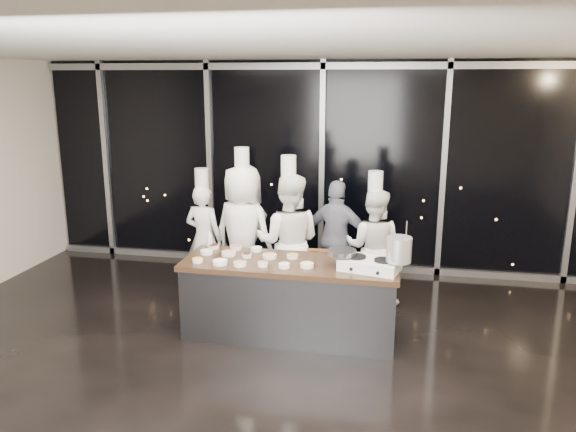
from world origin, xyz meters
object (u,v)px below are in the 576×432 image
demo_counter (290,299)px  chef_center (288,241)px  chef_left (243,233)px  guest (337,239)px  frying_pan (341,252)px  stock_pot (399,249)px  chef_far_left (204,236)px  chef_right (373,246)px  stove (370,264)px

demo_counter → chef_center: chef_center is taller
demo_counter → chef_left: 1.34m
demo_counter → chef_left: bearing=131.0°
chef_left → guest: size_ratio=1.29×
demo_counter → chef_center: 0.95m
frying_pan → stock_pot: (0.62, -0.13, 0.11)m
chef_far_left → chef_right: chef_right is taller
chef_far_left → chef_center: bearing=173.5°
chef_far_left → chef_center: 1.35m
chef_center → guest: chef_center is taller
frying_pan → chef_right: bearing=89.5°
stove → frying_pan: bearing=-176.7°
stove → frying_pan: 0.34m
chef_center → guest: 0.78m
stove → chef_left: chef_left is taller
frying_pan → chef_center: bearing=145.0°
chef_far_left → chef_right: (2.35, -0.05, 0.01)m
chef_far_left → chef_left: 0.71m
stock_pot → stove: bearing=166.2°
stock_pot → chef_center: chef_center is taller
frying_pan → stock_pot: size_ratio=2.15×
chef_right → guest: bearing=-13.7°
stock_pot → frying_pan: bearing=168.2°
chef_center → chef_right: (1.06, 0.34, -0.11)m
chef_left → chef_right: size_ratio=1.16×
frying_pan → chef_far_left: bearing=161.9°
demo_counter → stock_pot: size_ratio=9.24×
guest → chef_center: bearing=55.0°
chef_far_left → stove: bearing=161.5°
chef_center → chef_left: bearing=-14.7°
demo_counter → chef_right: chef_right is taller
chef_center → demo_counter: bearing=99.6°
frying_pan → chef_center: (-0.77, 0.86, -0.17)m
stock_pot → guest: size_ratio=0.17×
stock_pot → chef_center: bearing=144.6°
stock_pot → chef_left: bearing=151.1°
stove → guest: (-0.52, 1.45, -0.16)m
chef_right → stove: bearing=98.9°
stove → stock_pot: stock_pot is taller
stock_pot → chef_left: 2.33m
frying_pan → stock_pot: bearing=1.4°
stove → stock_pot: size_ratio=2.63×
demo_counter → guest: guest is taller
stove → demo_counter: bearing=-172.9°
stove → chef_right: size_ratio=0.39×
chef_center → chef_right: size_ratio=1.12×
stove → stock_pot: 0.38m
demo_counter → chef_center: bearing=102.8°
chef_far_left → chef_center: size_ratio=0.87×
stock_pot → guest: bearing=118.4°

